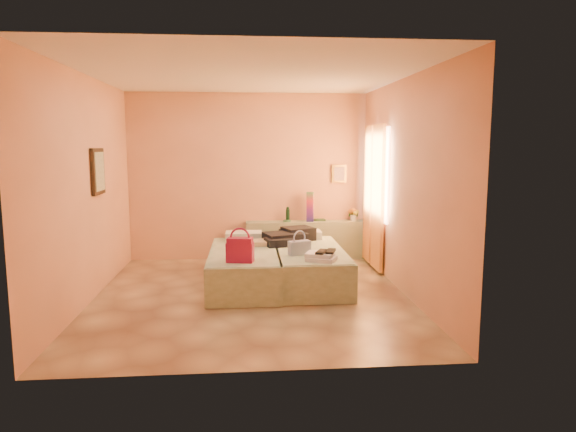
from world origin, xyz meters
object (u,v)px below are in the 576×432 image
(headboard_ledge, at_px, (306,240))
(flower_vase, at_px, (353,213))
(blue_handbag, at_px, (299,248))
(green_book, at_px, (319,220))
(magenta_handbag, at_px, (240,250))
(bed_right, at_px, (309,266))
(towel_stack, at_px, (322,257))
(bed_left, at_px, (244,268))
(water_bottle, at_px, (288,214))

(headboard_ledge, distance_m, flower_vase, 0.93)
(blue_handbag, bearing_deg, green_book, 55.78)
(magenta_handbag, xyz_separation_m, blue_handbag, (0.78, 0.35, -0.06))
(flower_vase, bearing_deg, headboard_ledge, -179.80)
(bed_right, distance_m, towel_stack, 0.81)
(headboard_ledge, distance_m, magenta_handbag, 2.57)
(bed_right, height_order, green_book, green_book)
(headboard_ledge, bearing_deg, flower_vase, 0.20)
(green_book, height_order, flower_vase, flower_vase)
(blue_handbag, bearing_deg, bed_left, 136.52)
(towel_stack, bearing_deg, bed_right, 94.27)
(bed_left, height_order, bed_right, same)
(headboard_ledge, bearing_deg, green_book, 10.33)
(bed_right, height_order, water_bottle, water_bottle)
(green_book, distance_m, blue_handbag, 2.07)
(bed_right, height_order, flower_vase, flower_vase)
(green_book, distance_m, flower_vase, 0.59)
(towel_stack, bearing_deg, flower_vase, 68.74)
(bed_left, distance_m, magenta_handbag, 0.80)
(towel_stack, bearing_deg, headboard_ledge, 87.73)
(flower_vase, relative_size, blue_handbag, 0.87)
(green_book, bearing_deg, blue_handbag, -111.91)
(bed_right, xyz_separation_m, water_bottle, (-0.17, 1.60, 0.52))
(water_bottle, bearing_deg, headboard_ledge, -4.68)
(bed_left, xyz_separation_m, magenta_handbag, (-0.05, -0.69, 0.40))
(green_book, bearing_deg, water_bottle, 175.64)
(water_bottle, xyz_separation_m, towel_stack, (0.22, -2.35, -0.22))
(headboard_ledge, height_order, magenta_handbag, magenta_handbag)
(headboard_ledge, distance_m, water_bottle, 0.54)
(magenta_handbag, height_order, blue_handbag, magenta_handbag)
(bed_left, distance_m, towel_stack, 1.24)
(magenta_handbag, bearing_deg, water_bottle, 81.86)
(headboard_ledge, relative_size, bed_right, 1.02)
(headboard_ledge, height_order, blue_handbag, blue_handbag)
(bed_left, relative_size, blue_handbag, 6.93)
(headboard_ledge, distance_m, blue_handbag, 1.99)
(flower_vase, height_order, magenta_handbag, flower_vase)
(bed_right, relative_size, flower_vase, 7.95)
(bed_right, bearing_deg, headboard_ledge, 85.00)
(blue_handbag, relative_size, towel_stack, 0.82)
(green_book, height_order, towel_stack, green_book)
(green_book, relative_size, towel_stack, 0.54)
(water_bottle, bearing_deg, flower_vase, -1.17)
(green_book, bearing_deg, bed_right, -109.31)
(water_bottle, distance_m, flower_vase, 1.13)
(blue_handbag, bearing_deg, bed_right, 45.34)
(flower_vase, bearing_deg, green_book, 176.10)
(bed_left, relative_size, flower_vase, 7.95)
(bed_right, xyz_separation_m, blue_handbag, (-0.18, -0.37, 0.34))
(bed_left, bearing_deg, towel_stack, -36.04)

